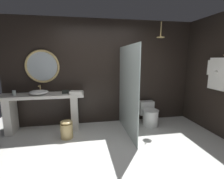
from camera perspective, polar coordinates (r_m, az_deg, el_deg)
ground_plane at (r=2.88m, az=3.29°, el=-24.53°), size 5.76×5.76×0.00m
back_wall_panel at (r=4.23m, az=-2.66°, el=5.84°), size 4.80×0.10×2.60m
side_wall_right at (r=4.23m, az=33.38°, el=4.09°), size 0.10×2.47×2.60m
vanity_counter at (r=4.11m, az=-22.72°, el=-5.66°), size 1.84×0.50×0.87m
vessel_sink at (r=4.01m, az=-24.05°, el=-0.86°), size 0.42×0.35×0.19m
tumbler_cup at (r=4.18m, az=-30.80°, el=-1.00°), size 0.07×0.07×0.11m
tissue_box at (r=3.94m, az=-15.80°, el=-0.78°), size 0.14×0.13×0.07m
round_wall_mirror at (r=4.19m, az=-22.98°, el=7.37°), size 0.78×0.05×0.78m
shower_glass_panel at (r=3.59m, az=5.42°, el=-0.46°), size 0.02×1.48×1.93m
rain_shower_head at (r=4.22m, az=16.49°, el=17.46°), size 0.18×0.18×0.37m
hanging_bathrobe at (r=4.05m, az=33.13°, el=4.98°), size 0.20×0.62×0.72m
toilet at (r=4.32m, az=12.76°, el=-8.46°), size 0.40×0.59×0.56m
waste_bin at (r=3.69m, az=-15.45°, el=-13.06°), size 0.26×0.26×0.39m
folded_hand_towel at (r=3.79m, az=-12.25°, el=-1.06°), size 0.30×0.21×0.07m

